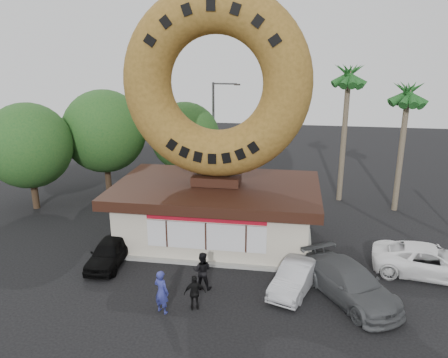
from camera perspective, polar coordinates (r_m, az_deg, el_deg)
ground at (r=20.00m, az=-4.04°, el=-14.98°), size 90.00×90.00×0.00m
donut_shop at (r=24.47m, az=-0.97°, el=-4.11°), size 11.20×7.20×3.80m
giant_donut at (r=22.92m, az=-1.06°, el=12.35°), size 9.84×2.51×9.84m
tree_west at (r=32.98m, az=-15.35°, el=6.02°), size 6.00×6.00×7.65m
tree_mid at (r=33.15m, az=-5.11°, el=5.52°), size 5.20×5.20×6.63m
tree_far at (r=31.28m, az=-24.16°, el=3.98°), size 5.60×5.60×7.14m
palm_near at (r=30.76m, az=15.95°, el=12.33°), size 2.60×2.60×9.75m
palm_far at (r=29.98m, az=22.86°, el=9.77°), size 2.60×2.60×8.75m
street_lamp at (r=33.57m, az=-1.14°, el=6.54°), size 2.11×0.20×8.00m
person_left at (r=18.60m, az=-8.17°, el=-14.37°), size 0.82×0.70×1.89m
person_center at (r=20.09m, az=-2.87°, el=-11.87°), size 0.87×0.68×1.77m
person_right at (r=18.73m, az=-3.83°, el=-14.59°), size 0.99×0.65×1.56m
car_black at (r=22.95m, az=-14.79°, el=-9.25°), size 1.70×3.85×1.29m
car_silver at (r=20.34m, az=9.33°, el=-12.51°), size 2.54×4.08×1.27m
car_grey at (r=20.15m, az=16.16°, el=-12.89°), size 4.60×5.56×1.52m
car_white at (r=23.37m, az=25.30°, el=-9.67°), size 5.60×3.23×1.47m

